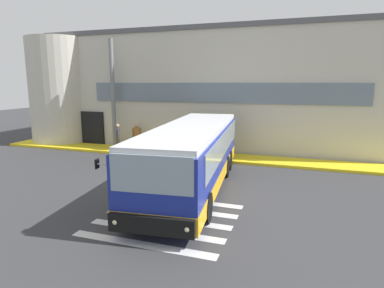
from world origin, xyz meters
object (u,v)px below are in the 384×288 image
object	(u,v)px
entry_support_column	(113,94)
safety_bollard_yellow	(200,154)
bus_main_foreground	(192,157)
passenger_near_column	(118,135)
passenger_by_doorway	(137,134)

from	to	relation	value
entry_support_column	safety_bollard_yellow	world-z (taller)	entry_support_column
bus_main_foreground	passenger_near_column	distance (m)	8.72
entry_support_column	safety_bollard_yellow	distance (m)	7.58
entry_support_column	passenger_by_doorway	distance (m)	3.13
passenger_near_column	safety_bollard_yellow	size ratio (longest dim) A/B	1.86
passenger_by_doorway	safety_bollard_yellow	distance (m)	5.13
bus_main_foreground	passenger_near_column	xyz separation A→B (m)	(-6.87, 5.36, -0.25)
passenger_near_column	passenger_by_doorway	xyz separation A→B (m)	(0.98, 0.68, 0.03)
passenger_near_column	passenger_by_doorway	bearing A→B (deg)	34.71
safety_bollard_yellow	bus_main_foreground	bearing A→B (deg)	-76.72
bus_main_foreground	safety_bollard_yellow	bearing A→B (deg)	103.28
bus_main_foreground	passenger_by_doorway	bearing A→B (deg)	134.27
entry_support_column	safety_bollard_yellow	size ratio (longest dim) A/B	7.83
entry_support_column	bus_main_foreground	xyz separation A→B (m)	(7.67, -6.26, -2.34)
safety_bollard_yellow	passenger_by_doorway	bearing A→B (deg)	161.87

